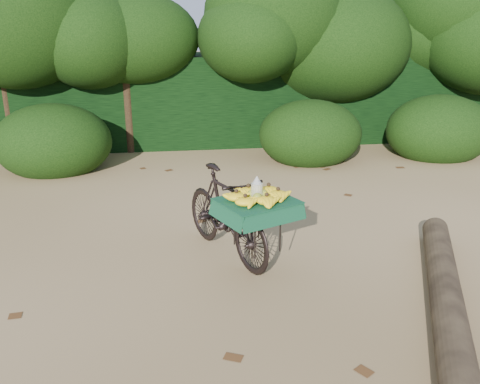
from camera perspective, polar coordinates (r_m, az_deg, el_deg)
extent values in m
plane|color=tan|center=(5.23, 4.42, -9.42)|extent=(80.00, 80.00, 0.00)
imported|color=black|center=(5.47, -1.59, -2.44)|extent=(1.08, 1.68, 0.98)
cube|color=black|center=(4.88, 1.95, -1.16)|extent=(0.50, 0.54, 0.02)
cube|color=#15502E|center=(4.88, 1.95, -0.98)|extent=(0.88, 0.82, 0.01)
ellipsoid|color=olive|center=(4.90, 2.62, -0.27)|extent=(0.09, 0.08, 0.10)
ellipsoid|color=olive|center=(4.88, 1.29, -0.32)|extent=(0.09, 0.08, 0.10)
ellipsoid|color=olive|center=(4.80, 1.95, -0.65)|extent=(0.09, 0.08, 0.10)
cylinder|color=#EAE5C6|center=(4.85, 1.90, 0.13)|extent=(0.11, 0.11, 0.15)
cylinder|color=brown|center=(4.65, 22.43, -12.82)|extent=(1.90, 3.66, 0.28)
cube|color=black|center=(10.96, -2.59, 10.49)|extent=(26.00, 1.80, 1.80)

